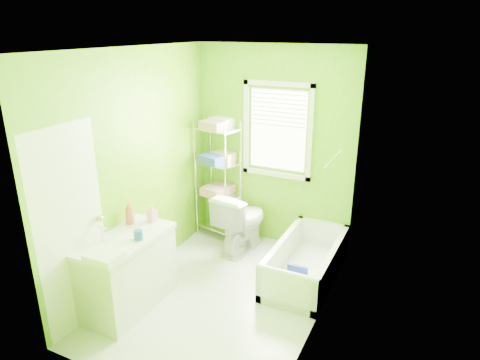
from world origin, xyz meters
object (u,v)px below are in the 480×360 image
at_px(bathtub, 305,267).
at_px(wire_shelf_unit, 219,167).
at_px(vanity, 127,270).
at_px(toilet, 242,221).

relative_size(bathtub, wire_shelf_unit, 0.86).
relative_size(vanity, wire_shelf_unit, 0.65).
height_order(toilet, vanity, vanity).
distance_m(toilet, vanity, 1.69).
height_order(vanity, wire_shelf_unit, wire_shelf_unit).
relative_size(toilet, vanity, 0.76).
xyz_separation_m(bathtub, vanity, (-1.51, -1.29, 0.28)).
distance_m(bathtub, wire_shelf_unit, 1.75).
bearing_deg(toilet, bathtub, 170.04).
bearing_deg(bathtub, wire_shelf_unit, 159.15).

